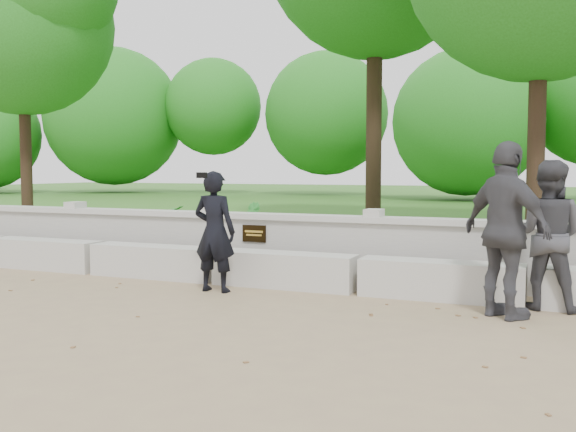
% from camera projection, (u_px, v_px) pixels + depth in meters
% --- Properties ---
extents(ground, '(80.00, 80.00, 0.00)m').
position_uv_depth(ground, '(131.00, 310.00, 6.96)').
color(ground, '#95815B').
rests_on(ground, ground).
extents(lawn, '(40.00, 22.00, 0.25)m').
position_uv_depth(lawn, '(407.00, 215.00, 19.84)').
color(lawn, '#24591B').
rests_on(lawn, ground).
extents(concrete_bench, '(11.90, 0.45, 0.45)m').
position_uv_depth(concrete_bench, '(216.00, 265.00, 8.70)').
color(concrete_bench, beige).
rests_on(concrete_bench, ground).
extents(parapet_wall, '(12.50, 0.35, 0.90)m').
position_uv_depth(parapet_wall, '(240.00, 243.00, 9.32)').
color(parapet_wall, '#B3B0A9').
rests_on(parapet_wall, ground).
extents(man_main, '(0.55, 0.50, 1.51)m').
position_uv_depth(man_main, '(215.00, 232.00, 7.97)').
color(man_main, black).
rests_on(man_main, ground).
extents(visitor_left, '(0.86, 0.70, 1.63)m').
position_uv_depth(visitor_left, '(547.00, 235.00, 6.97)').
color(visitor_left, '#3D3C41').
rests_on(visitor_left, ground).
extents(visitor_right, '(1.11, 1.01, 1.82)m').
position_uv_depth(visitor_right, '(507.00, 230.00, 6.52)').
color(visitor_right, '#3F3F44').
rests_on(visitor_right, ground).
extents(tree_left, '(3.75, 3.75, 6.44)m').
position_uv_depth(tree_left, '(22.00, 11.00, 13.31)').
color(tree_left, '#382619').
rests_on(tree_left, lawn).
extents(shrub_a, '(0.33, 0.38, 0.59)m').
position_uv_depth(shrub_a, '(157.00, 228.00, 10.70)').
color(shrub_a, '#2A7B2D').
rests_on(shrub_a, lawn).
extents(shrub_b, '(0.46, 0.47, 0.67)m').
position_uv_depth(shrub_b, '(252.00, 220.00, 11.97)').
color(shrub_b, '#2A7B2D').
rests_on(shrub_b, lawn).
extents(shrub_d, '(0.39, 0.42, 0.66)m').
position_uv_depth(shrub_d, '(176.00, 224.00, 11.10)').
color(shrub_d, '#2A7B2D').
rests_on(shrub_d, lawn).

